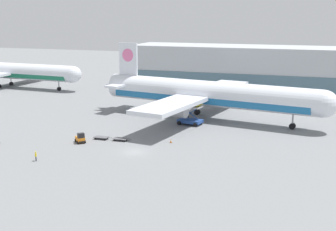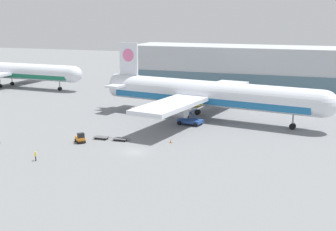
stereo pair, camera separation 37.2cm
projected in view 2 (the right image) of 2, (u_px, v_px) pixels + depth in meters
ground_plane at (134, 152)px, 83.48m from camera, size 400.00×400.00×0.00m
terminal_building at (275, 70)px, 144.84m from camera, size 90.00×18.20×14.00m
airplane_main at (205, 94)px, 108.12m from camera, size 57.68×48.66×17.00m
airplane_distant at (13, 71)px, 154.51m from camera, size 52.17×43.45×15.27m
scissor_lift_loader at (190, 116)px, 103.45m from camera, size 5.64×4.14×4.67m
baggage_tug_mid at (80, 138)px, 89.22m from camera, size 2.73×2.74×2.00m
baggage_dolly_lead at (101, 137)px, 91.82m from camera, size 3.72×1.56×0.48m
baggage_dolly_second at (120, 139)px, 90.70m from camera, size 3.72×1.56×0.48m
ground_crew_near at (36, 155)px, 78.31m from camera, size 0.36×0.52×1.66m
traffic_cone_near at (171, 141)px, 89.24m from camera, size 0.40×0.40×0.77m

